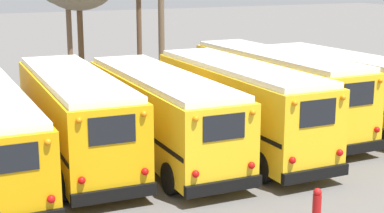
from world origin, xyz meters
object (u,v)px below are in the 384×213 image
school_bus_2 (160,111)px  school_bus_3 (238,103)px  school_bus_4 (275,88)px  utility_pole (161,19)px  fire_hydrant (317,206)px  school_bus_5 (342,87)px  school_bus_1 (75,114)px

school_bus_2 → school_bus_3: school_bus_3 is taller
school_bus_4 → utility_pole: size_ratio=1.35×
utility_pole → fire_hydrant: size_ratio=7.64×
school_bus_4 → fire_hydrant: size_ratio=10.29×
school_bus_5 → fire_hydrant: size_ratio=9.12×
utility_pole → fire_hydrant: 19.47m
school_bus_5 → school_bus_1: bearing=179.4°
utility_pole → fire_hydrant: utility_pole is taller
school_bus_3 → school_bus_5: 6.09m
school_bus_2 → school_bus_3: size_ratio=1.04×
school_bus_4 → utility_pole: bearing=96.0°
school_bus_2 → school_bus_5: school_bus_5 is taller
school_bus_1 → school_bus_3: bearing=-11.5°
school_bus_3 → school_bus_4: 3.55m
school_bus_4 → school_bus_5: school_bus_4 is taller
school_bus_2 → utility_pole: (4.94, 11.33, 2.36)m
school_bus_2 → school_bus_5: bearing=3.7°
school_bus_4 → utility_pole: utility_pole is taller
school_bus_1 → utility_pole: utility_pole is taller
school_bus_1 → fire_hydrant: bearing=-61.9°
school_bus_4 → school_bus_1: bearing=-175.6°
school_bus_3 → school_bus_4: bearing=32.6°
school_bus_2 → school_bus_3: (2.99, -0.52, 0.11)m
school_bus_3 → utility_pole: 12.22m
school_bus_2 → school_bus_4: (5.99, 1.40, 0.12)m
utility_pole → school_bus_5: bearing=-69.4°
school_bus_1 → school_bus_5: bearing=-0.6°
school_bus_1 → school_bus_4: (8.98, 0.69, 0.06)m
school_bus_4 → school_bus_2: bearing=-166.9°
school_bus_2 → utility_pole: 12.58m
school_bus_5 → school_bus_4: bearing=164.6°
school_bus_2 → school_bus_4: 6.15m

